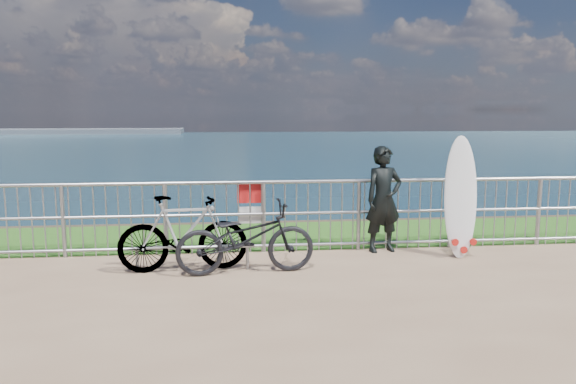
{
  "coord_description": "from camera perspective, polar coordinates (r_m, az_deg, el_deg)",
  "views": [
    {
      "loc": [
        -1.02,
        -6.93,
        2.2
      ],
      "look_at": [
        -0.16,
        1.2,
        1.0
      ],
      "focal_mm": 35.0,
      "sensor_mm": 36.0,
      "label": 1
    }
  ],
  "objects": [
    {
      "name": "grass_strip",
      "position": [
        9.93,
        0.03,
        -4.39
      ],
      "size": [
        120.0,
        120.0,
        0.0
      ],
      "primitive_type": "plane",
      "color": "#275D19",
      "rests_on": "ground"
    },
    {
      "name": "bicycle_near",
      "position": [
        7.59,
        -4.34,
        -4.68
      ],
      "size": [
        1.92,
        0.83,
        0.98
      ],
      "primitive_type": "imported",
      "rotation": [
        0.0,
        0.0,
        1.67
      ],
      "color": "black",
      "rests_on": "ground"
    },
    {
      "name": "seascape",
      "position": [
        160.34,
        -21.6,
        5.55
      ],
      "size": [
        260.0,
        260.0,
        5.0
      ],
      "color": "brown",
      "rests_on": "ground"
    },
    {
      "name": "railing",
      "position": [
        8.74,
        0.86,
        -2.33
      ],
      "size": [
        10.06,
        0.1,
        1.13
      ],
      "color": "#919399",
      "rests_on": "ground"
    },
    {
      "name": "bicycle_far",
      "position": [
        7.81,
        -10.6,
        -4.15
      ],
      "size": [
        1.8,
        0.67,
        1.06
      ],
      "primitive_type": "imported",
      "rotation": [
        0.0,
        0.0,
        1.67
      ],
      "color": "black",
      "rests_on": "ground"
    },
    {
      "name": "surfer",
      "position": [
        8.82,
        9.69,
        -0.74
      ],
      "size": [
        0.67,
        0.52,
        1.65
      ],
      "primitive_type": "imported",
      "rotation": [
        0.0,
        0.0,
        0.22
      ],
      "color": "black",
      "rests_on": "ground"
    },
    {
      "name": "surfboard",
      "position": [
        8.81,
        17.12,
        -0.88
      ],
      "size": [
        0.57,
        0.53,
        1.83
      ],
      "color": "white",
      "rests_on": "ground"
    },
    {
      "name": "bike_rack",
      "position": [
        7.85,
        -9.67,
        -5.83
      ],
      "size": [
        1.7,
        0.05,
        0.36
      ],
      "color": "#919399",
      "rests_on": "ground"
    }
  ]
}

